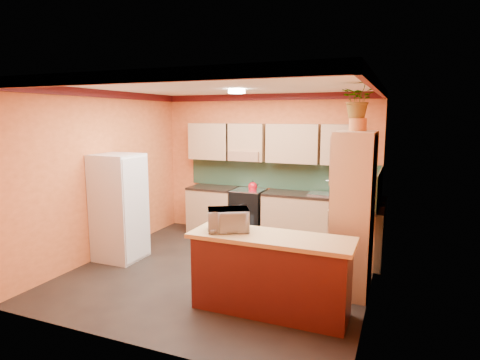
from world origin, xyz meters
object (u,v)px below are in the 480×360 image
object	(u,v)px
microwave	(228,220)
pantry	(353,212)
base_cabinets_back	(280,217)
fridge	(119,207)
breakfast_bar	(270,276)
stove	(249,213)

from	to	relation	value
microwave	pantry	bearing A→B (deg)	9.66
pantry	microwave	distance (m)	1.68
base_cabinets_back	microwave	distance (m)	2.78
fridge	breakfast_bar	xyz separation A→B (m)	(2.80, -0.80, -0.41)
base_cabinets_back	breakfast_bar	size ratio (longest dim) A/B	2.03
fridge	microwave	world-z (taller)	fridge
stove	fridge	bearing A→B (deg)	-128.07
fridge	stove	bearing A→B (deg)	51.93
stove	microwave	xyz separation A→B (m)	(0.78, -2.70, 0.61)
breakfast_bar	base_cabinets_back	bearing A→B (deg)	104.36
base_cabinets_back	pantry	bearing A→B (deg)	-48.61
breakfast_bar	stove	bearing A→B (deg)	115.98
pantry	breakfast_bar	bearing A→B (deg)	-128.13
base_cabinets_back	fridge	size ratio (longest dim) A/B	2.15
pantry	breakfast_bar	distance (m)	1.43
fridge	breakfast_bar	size ratio (longest dim) A/B	0.94
stove	breakfast_bar	distance (m)	3.01
breakfast_bar	microwave	size ratio (longest dim) A/B	3.74
breakfast_bar	microwave	bearing A→B (deg)	180.00
base_cabinets_back	breakfast_bar	distance (m)	2.79
stove	pantry	distance (m)	2.77
stove	microwave	bearing A→B (deg)	-73.91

